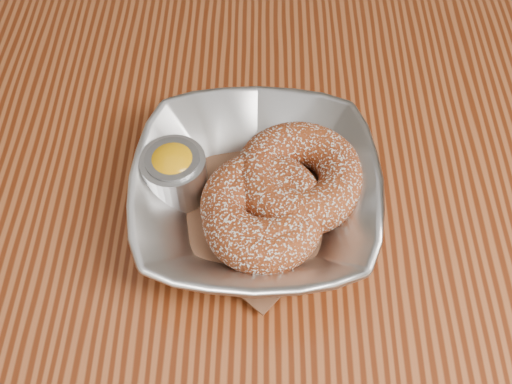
{
  "coord_description": "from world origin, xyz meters",
  "views": [
    {
      "loc": [
        -0.06,
        -0.33,
        1.2
      ],
      "look_at": [
        -0.06,
        -0.04,
        0.78
      ],
      "focal_mm": 42.0,
      "sensor_mm": 36.0,
      "label": 1
    }
  ],
  "objects_px": {
    "table": "(317,228)",
    "serving_bowl": "(256,195)",
    "donut_extra": "(262,205)",
    "donut_back": "(299,177)",
    "ramekin": "(175,173)",
    "donut_front": "(263,219)"
  },
  "relations": [
    {
      "from": "table",
      "to": "donut_extra",
      "type": "distance_m",
      "value": 0.15
    },
    {
      "from": "serving_bowl",
      "to": "ramekin",
      "type": "height_order",
      "value": "ramekin"
    },
    {
      "from": "donut_extra",
      "to": "ramekin",
      "type": "height_order",
      "value": "ramekin"
    },
    {
      "from": "donut_front",
      "to": "ramekin",
      "type": "distance_m",
      "value": 0.09
    },
    {
      "from": "donut_back",
      "to": "ramekin",
      "type": "xyz_separation_m",
      "value": [
        -0.11,
        0.0,
        0.0
      ]
    },
    {
      "from": "table",
      "to": "donut_front",
      "type": "xyz_separation_m",
      "value": [
        -0.06,
        -0.07,
        0.13
      ]
    },
    {
      "from": "ramekin",
      "to": "serving_bowl",
      "type": "bearing_deg",
      "value": -13.09
    },
    {
      "from": "table",
      "to": "ramekin",
      "type": "xyz_separation_m",
      "value": [
        -0.13,
        -0.03,
        0.13
      ]
    },
    {
      "from": "donut_extra",
      "to": "table",
      "type": "bearing_deg",
      "value": 42.94
    },
    {
      "from": "donut_front",
      "to": "donut_extra",
      "type": "relative_size",
      "value": 0.97
    },
    {
      "from": "donut_front",
      "to": "donut_back",
      "type": "bearing_deg",
      "value": 53.76
    },
    {
      "from": "donut_front",
      "to": "ramekin",
      "type": "relative_size",
      "value": 1.8
    },
    {
      "from": "table",
      "to": "serving_bowl",
      "type": "height_order",
      "value": "serving_bowl"
    },
    {
      "from": "table",
      "to": "ramekin",
      "type": "height_order",
      "value": "ramekin"
    },
    {
      "from": "serving_bowl",
      "to": "donut_back",
      "type": "xyz_separation_m",
      "value": [
        0.04,
        0.02,
        0.0
      ]
    },
    {
      "from": "table",
      "to": "serving_bowl",
      "type": "bearing_deg",
      "value": -146.36
    },
    {
      "from": "table",
      "to": "donut_extra",
      "type": "bearing_deg",
      "value": -137.06
    },
    {
      "from": "table",
      "to": "donut_extra",
      "type": "height_order",
      "value": "donut_extra"
    },
    {
      "from": "serving_bowl",
      "to": "donut_extra",
      "type": "bearing_deg",
      "value": -66.08
    },
    {
      "from": "ramekin",
      "to": "table",
      "type": "bearing_deg",
      "value": 11.07
    },
    {
      "from": "donut_back",
      "to": "donut_extra",
      "type": "relative_size",
      "value": 1.09
    },
    {
      "from": "donut_back",
      "to": "ramekin",
      "type": "bearing_deg",
      "value": 179.95
    }
  ]
}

